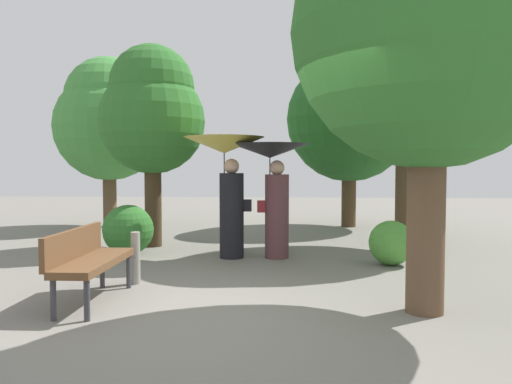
# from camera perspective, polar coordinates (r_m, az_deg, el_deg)

# --- Properties ---
(ground_plane) EXTENTS (40.00, 40.00, 0.00)m
(ground_plane) POSITION_cam_1_polar(r_m,az_deg,el_deg) (5.25, -2.49, -13.99)
(ground_plane) COLOR slate
(person_left) EXTENTS (1.35, 1.35, 2.03)m
(person_left) POSITION_cam_1_polar(r_m,az_deg,el_deg) (8.20, -3.43, 2.80)
(person_left) COLOR black
(person_left) RESTS_ON ground
(person_right) EXTENTS (1.32, 1.32, 1.92)m
(person_right) POSITION_cam_1_polar(r_m,az_deg,el_deg) (8.19, 1.93, 2.07)
(person_right) COLOR #563338
(person_right) RESTS_ON ground
(park_bench) EXTENTS (0.51, 1.51, 0.83)m
(park_bench) POSITION_cam_1_polar(r_m,az_deg,el_deg) (5.86, -19.04, -7.23)
(park_bench) COLOR #38383D
(park_bench) RESTS_ON ground
(tree_near_left) EXTENTS (2.02, 2.02, 3.86)m
(tree_near_left) POSITION_cam_1_polar(r_m,az_deg,el_deg) (9.67, -12.02, 9.23)
(tree_near_left) COLOR #42301E
(tree_near_left) RESTS_ON ground
(tree_near_right) EXTENTS (3.20, 3.20, 4.78)m
(tree_near_right) POSITION_cam_1_polar(r_m,az_deg,el_deg) (12.86, 10.86, 9.41)
(tree_near_right) COLOR #4C3823
(tree_near_right) RESTS_ON ground
(tree_mid_left) EXTENTS (2.74, 2.74, 4.34)m
(tree_mid_left) POSITION_cam_1_polar(r_m,az_deg,el_deg) (13.18, -16.82, 8.20)
(tree_mid_left) COLOR brown
(tree_mid_left) RESTS_ON ground
(tree_mid_right) EXTENTS (2.83, 2.83, 4.83)m
(tree_mid_right) POSITION_cam_1_polar(r_m,az_deg,el_deg) (5.61, 19.60, 19.69)
(tree_mid_right) COLOR brown
(tree_mid_right) RESTS_ON ground
(tree_far_back) EXTENTS (3.08, 3.08, 5.30)m
(tree_far_back) POSITION_cam_1_polar(r_m,az_deg,el_deg) (9.76, 17.42, 14.28)
(tree_far_back) COLOR #4C3823
(tree_far_back) RESTS_ON ground
(bush_path_left) EXTENTS (0.70, 0.70, 0.70)m
(bush_path_left) POSITION_cam_1_polar(r_m,az_deg,el_deg) (7.94, 15.51, -5.74)
(bush_path_left) COLOR #4C9338
(bush_path_left) RESTS_ON ground
(bush_path_right) EXTENTS (0.88, 0.88, 0.88)m
(bush_path_right) POSITION_cam_1_polar(r_m,az_deg,el_deg) (8.81, -14.70, -4.29)
(bush_path_right) COLOR #2D6B28
(bush_path_right) RESTS_ON ground
(path_marker_post) EXTENTS (0.12, 0.12, 0.68)m
(path_marker_post) POSITION_cam_1_polar(r_m,az_deg,el_deg) (6.63, -13.88, -7.48)
(path_marker_post) COLOR gray
(path_marker_post) RESTS_ON ground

